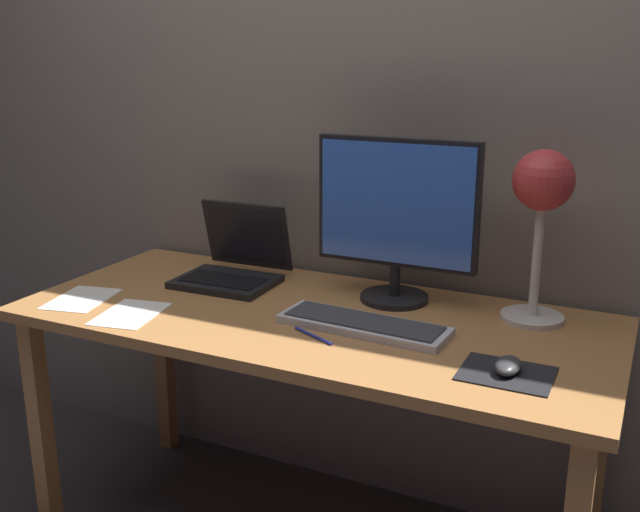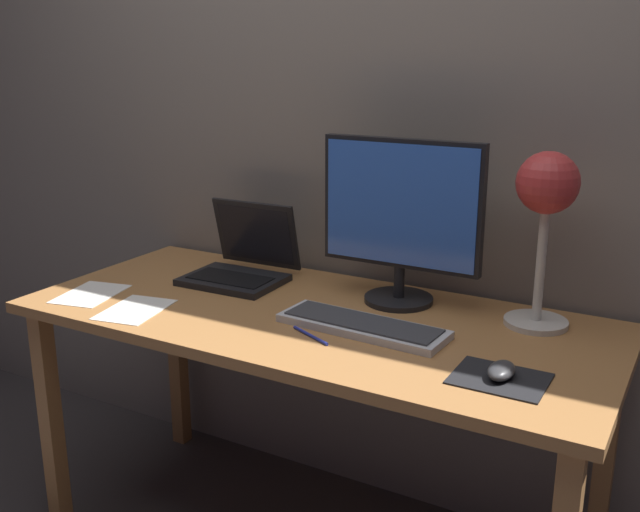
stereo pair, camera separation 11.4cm
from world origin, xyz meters
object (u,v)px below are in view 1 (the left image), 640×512
object	(u,v)px
keyboard_main	(363,324)
pen	(313,336)
monitor	(397,213)
mouse	(508,366)
laptop	(236,259)
desk_lamp	(542,197)

from	to	relation	value
keyboard_main	pen	size ratio (longest dim) A/B	3.19
monitor	mouse	bearing A→B (deg)	-41.81
laptop	monitor	bearing A→B (deg)	2.93
monitor	laptop	size ratio (longest dim) A/B	1.54
monitor	pen	bearing A→B (deg)	-103.92
monitor	desk_lamp	size ratio (longest dim) A/B	1.02
keyboard_main	laptop	distance (m)	0.56
mouse	desk_lamp	bearing A→B (deg)	91.88
monitor	desk_lamp	distance (m)	0.39
keyboard_main	pen	xyz separation A→B (m)	(-0.09, -0.11, -0.01)
keyboard_main	desk_lamp	bearing A→B (deg)	33.72
pen	keyboard_main	bearing A→B (deg)	49.05
monitor	mouse	xyz separation A→B (m)	(0.39, -0.35, -0.23)
monitor	mouse	world-z (taller)	monitor
monitor	pen	distance (m)	0.44
keyboard_main	pen	world-z (taller)	keyboard_main
mouse	pen	xyz separation A→B (m)	(-0.48, 0.00, -0.02)
mouse	pen	size ratio (longest dim) A/B	0.69
monitor	laptop	bearing A→B (deg)	-177.07
keyboard_main	mouse	size ratio (longest dim) A/B	4.65
desk_lamp	monitor	bearing A→B (deg)	-178.60
monitor	pen	world-z (taller)	monitor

